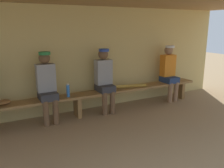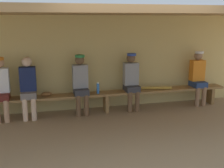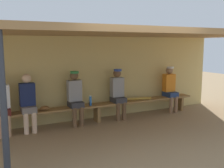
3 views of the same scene
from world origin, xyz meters
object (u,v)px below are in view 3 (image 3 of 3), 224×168
(player_in_blue, at_px, (118,91))
(baseball_glove_dark_brown, at_px, (44,108))
(support_post, at_px, (4,107))
(baseball_bat, at_px, (137,99))
(bench, at_px, (97,107))
(water_bottle_blue, at_px, (90,101))
(player_in_red, at_px, (75,95))
(player_middle, at_px, (170,87))
(player_leftmost, at_px, (28,100))
(player_shirtless_tan, at_px, (2,102))

(player_in_blue, height_order, baseball_glove_dark_brown, player_in_blue)
(support_post, xyz_separation_m, baseball_bat, (3.57, 2.10, -0.61))
(bench, xyz_separation_m, water_bottle_blue, (-0.20, -0.05, 0.20))
(bench, bearing_deg, player_in_blue, 0.33)
(player_in_red, height_order, water_bottle_blue, player_in_red)
(baseball_glove_dark_brown, distance_m, baseball_bat, 2.54)
(support_post, distance_m, bench, 3.24)
(support_post, relative_size, player_middle, 1.64)
(player_middle, xyz_separation_m, baseball_bat, (-1.16, -0.00, -0.25))
(player_in_red, relative_size, player_leftmost, 1.01)
(water_bottle_blue, xyz_separation_m, baseball_bat, (1.40, 0.05, -0.09))
(player_shirtless_tan, bearing_deg, baseball_glove_dark_brown, 1.40)
(player_middle, xyz_separation_m, player_leftmost, (-4.08, -0.00, -0.02))
(player_middle, bearing_deg, player_shirtless_tan, 180.00)
(baseball_bat, bearing_deg, player_in_red, -165.67)
(water_bottle_blue, bearing_deg, baseball_bat, 1.86)
(bench, relative_size, water_bottle_blue, 23.19)
(support_post, relative_size, water_bottle_blue, 8.50)
(support_post, xyz_separation_m, player_leftmost, (0.65, 2.10, -0.37))
(player_shirtless_tan, height_order, baseball_bat, player_shirtless_tan)
(baseball_bat, bearing_deg, bench, -165.55)
(player_in_blue, height_order, player_leftmost, player_in_blue)
(player_shirtless_tan, distance_m, player_in_blue, 2.88)
(player_shirtless_tan, relative_size, water_bottle_blue, 5.20)
(water_bottle_blue, distance_m, baseball_glove_dark_brown, 1.15)
(player_in_red, distance_m, baseball_glove_dark_brown, 0.80)
(player_in_blue, relative_size, water_bottle_blue, 5.20)
(player_in_blue, relative_size, baseball_glove_dark_brown, 5.60)
(baseball_glove_dark_brown, bearing_deg, support_post, 47.59)
(baseball_glove_dark_brown, bearing_deg, player_shirtless_tan, -15.31)
(player_shirtless_tan, distance_m, baseball_glove_dark_brown, 0.95)
(player_middle, relative_size, baseball_bat, 1.62)
(baseball_bat, bearing_deg, player_shirtless_tan, -165.61)
(player_shirtless_tan, distance_m, player_leftmost, 0.55)
(player_in_blue, height_order, player_middle, same)
(player_leftmost, height_order, baseball_glove_dark_brown, player_leftmost)
(player_in_red, distance_m, baseball_bat, 1.80)
(bench, bearing_deg, player_leftmost, 179.90)
(bench, xyz_separation_m, player_leftmost, (-1.71, 0.00, 0.34))
(water_bottle_blue, bearing_deg, baseball_glove_dark_brown, 176.41)
(player_in_red, bearing_deg, baseball_glove_dark_brown, 178.30)
(player_in_red, relative_size, water_bottle_blue, 5.20)
(player_shirtless_tan, relative_size, player_middle, 1.00)
(player_middle, distance_m, baseball_bat, 1.19)
(support_post, height_order, baseball_bat, support_post)
(player_shirtless_tan, xyz_separation_m, baseball_glove_dark_brown, (0.92, 0.02, -0.24))
(player_shirtless_tan, bearing_deg, water_bottle_blue, -1.36)
(support_post, height_order, player_in_red, support_post)
(player_shirtless_tan, xyz_separation_m, baseball_bat, (3.47, -0.00, -0.25))
(player_shirtless_tan, relative_size, baseball_bat, 1.62)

